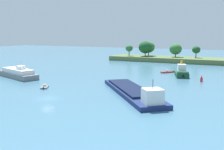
{
  "coord_description": "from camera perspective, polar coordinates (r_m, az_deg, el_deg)",
  "views": [
    {
      "loc": [
        37.6,
        -44.77,
        13.9
      ],
      "look_at": [
        1.32,
        28.95,
        1.2
      ],
      "focal_mm": 43.15,
      "sensor_mm": 36.0,
      "label": 1
    }
  ],
  "objects": [
    {
      "name": "cargo_barge",
      "position": [
        61.78,
        4.45,
        -3.44
      ],
      "size": [
        23.91,
        26.8,
        5.55
      ],
      "color": "navy",
      "rests_on": "ground"
    },
    {
      "name": "fishing_skiff",
      "position": [
        98.38,
        11.68,
        0.63
      ],
      "size": [
        4.2,
        5.15,
        0.95
      ],
      "color": "maroon",
      "rests_on": "ground"
    },
    {
      "name": "channel_buoy_red",
      "position": [
        82.1,
        18.43,
        -0.84
      ],
      "size": [
        0.7,
        0.7,
        1.9
      ],
      "color": "red",
      "rests_on": "ground"
    },
    {
      "name": "tugboat",
      "position": [
        90.2,
        14.55,
        0.51
      ],
      "size": [
        6.28,
        9.3,
        5.22
      ],
      "color": "#19472D",
      "rests_on": "ground"
    },
    {
      "name": "white_riverboat",
      "position": [
        90.38,
        -19.31,
        0.32
      ],
      "size": [
        18.12,
        10.33,
        5.4
      ],
      "color": "slate",
      "rests_on": "ground"
    },
    {
      "name": "small_motorboat",
      "position": [
        71.64,
        -14.1,
        -2.49
      ],
      "size": [
        3.3,
        3.97,
        0.86
      ],
      "color": "slate",
      "rests_on": "ground"
    },
    {
      "name": "treeline_island",
      "position": [
        138.32,
        11.98,
        3.89
      ],
      "size": [
        64.32,
        16.48,
        9.99
      ],
      "color": "#566B3D",
      "rests_on": "ground"
    },
    {
      "name": "ground_plane",
      "position": [
        60.09,
        -13.49,
        -4.83
      ],
      "size": [
        400.0,
        400.0,
        0.0
      ],
      "primitive_type": "plane",
      "color": "teal"
    }
  ]
}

